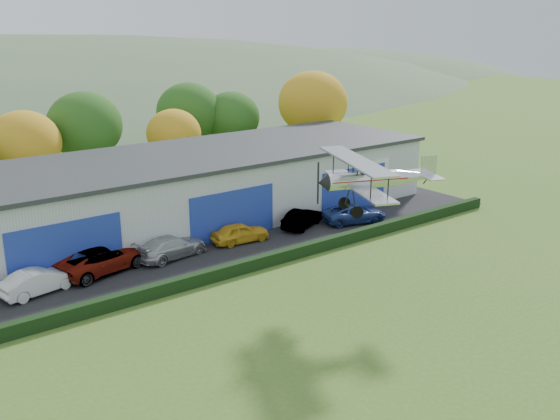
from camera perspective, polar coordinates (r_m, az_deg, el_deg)
ground at (r=27.25m, az=13.24°, el=-17.08°), size 300.00×300.00×0.00m
apron at (r=43.37m, az=-5.82°, el=-3.46°), size 48.00×9.00×0.05m
hedge at (r=39.48m, az=-2.15°, el=-4.89°), size 46.00×0.60×0.80m
hangar at (r=49.32m, az=-8.21°, el=2.16°), size 40.60×12.60×5.30m
tree_belt at (r=58.41m, az=-18.08°, el=6.74°), size 75.70×13.22×10.12m
car_1 at (r=38.43m, az=-21.32°, el=-6.11°), size 4.64×2.40×1.46m
car_2 at (r=40.33m, az=-16.05°, el=-4.39°), size 6.31×4.00×1.62m
car_3 at (r=41.73m, az=-9.97°, el=-3.35°), size 5.37×2.87×1.48m
car_4 at (r=44.03m, az=-3.69°, el=-2.09°), size 4.31×2.12×1.41m
car_5 at (r=47.19m, az=2.08°, el=-0.76°), size 4.53×3.08×1.41m
car_6 at (r=48.68m, az=6.86°, el=-0.33°), size 5.48×3.76×1.39m
biplane at (r=34.69m, az=8.53°, el=2.98°), size 7.17×8.02×3.05m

